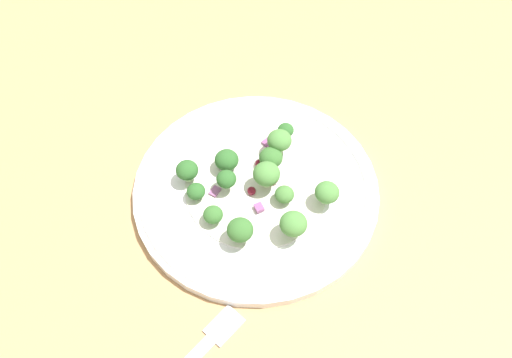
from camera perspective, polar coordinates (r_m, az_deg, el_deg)
ground_plane at (r=60.71cm, az=3.18°, el=-2.52°), size 180.00×180.00×2.00cm
plate at (r=59.42cm, az=0.00°, el=-1.00°), size 27.67×27.67×1.70cm
dressing_pool at (r=59.06cm, az=0.00°, el=-0.77°), size 16.05×16.05×0.20cm
broccoli_floret_0 at (r=55.59cm, az=-4.57°, el=-4.13°), size 2.13×2.13×2.16cm
broccoli_floret_1 at (r=56.66cm, az=7.71°, el=-1.49°), size 2.67×2.67×2.70cm
broccoli_floret_2 at (r=59.49cm, az=1.97°, el=2.43°), size 2.69×2.69×2.72cm
broccoli_floret_3 at (r=62.06cm, az=3.24°, el=5.28°), size 1.94×1.94×1.97cm
broccoli_floret_4 at (r=53.93cm, az=4.08°, el=-4.91°), size 2.89×2.89×2.93cm
broccoli_floret_5 at (r=59.24cm, az=-3.20°, el=2.04°), size 2.73×2.73×2.76cm
broccoli_floret_6 at (r=57.60cm, az=-6.53°, el=-1.37°), size 2.06×2.06×2.09cm
broccoli_floret_7 at (r=56.96cm, az=1.15°, el=0.52°), size 2.98×2.98×3.02cm
broccoli_floret_8 at (r=53.77cm, az=-1.73°, el=-5.58°), size 2.76×2.76×2.79cm
broccoli_floret_9 at (r=57.02cm, az=3.11°, el=-1.71°), size 2.13×2.13×2.16cm
broccoli_floret_10 at (r=59.99cm, az=2.56°, el=4.18°), size 2.82×2.82×2.86cm
broccoli_floret_11 at (r=57.22cm, az=-3.23°, el=-0.04°), size 2.21×2.21×2.24cm
broccoli_floret_12 at (r=58.50cm, az=-7.49°, el=0.92°), size 2.52×2.52×2.56cm
cranberry_0 at (r=58.15cm, az=-0.49°, el=-1.30°), size 0.96×0.96×0.96cm
cranberry_1 at (r=56.55cm, az=4.50°, el=-4.04°), size 0.77×0.77×0.77cm
cranberry_2 at (r=60.82cm, az=2.11°, el=2.90°), size 0.90×0.90×0.90cm
cranberry_3 at (r=60.42cm, az=0.32°, el=1.71°), size 0.86×0.86×0.86cm
cranberry_4 at (r=58.69cm, az=2.02°, el=-0.02°), size 0.94×0.94×0.94cm
onion_bit_0 at (r=56.93cm, az=0.32°, el=-3.11°), size 0.91×1.04×0.46cm
onion_bit_1 at (r=58.56cm, az=-4.48°, el=-1.35°), size 1.54×1.45×0.37cm
onion_bit_2 at (r=62.41cm, az=1.38°, el=3.98°), size 1.62×1.53×0.44cm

